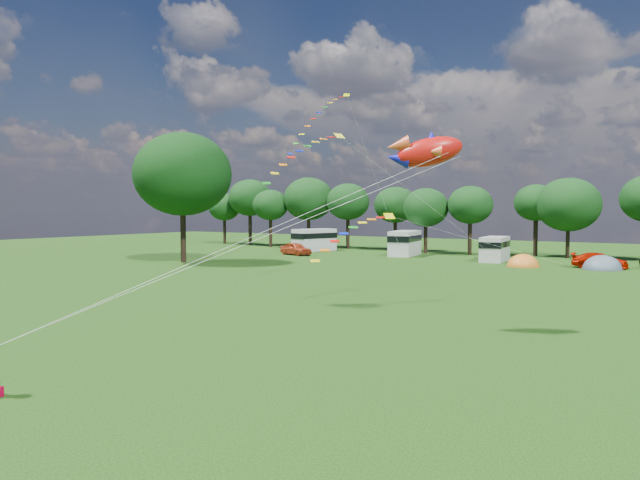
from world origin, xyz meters
The scene contains 14 objects.
ground_plane centered at (0.00, 0.00, 0.00)m, with size 180.00×180.00×0.00m, color black.
tree_line centered at (5.30, 54.99, 6.35)m, with size 102.98×10.98×10.27m.
big_tree centered at (-30.00, 28.00, 9.02)m, with size 10.00×10.00×13.28m.
car_a centered at (-26.16, 42.44, 0.75)m, with size 1.78×4.52×1.51m, color #BD421E.
car_c centered at (6.80, 44.69, 0.71)m, with size 1.99×4.74×1.42m, color #B81400.
campervan_a centered at (-28.10, 49.24, 1.55)m, with size 3.80×6.29×2.88m.
campervan_b centered at (-14.98, 48.76, 1.56)m, with size 3.54×6.29×2.91m.
campervan_c centered at (-3.69, 46.78, 1.38)m, with size 2.81×5.47×2.57m.
tent_orange centered at (0.46, 42.38, 0.02)m, with size 3.07×3.36×2.40m.
tent_greyblue centered at (7.22, 43.50, 0.02)m, with size 3.51×3.84×2.61m.
fish_kite centered at (5.08, 8.85, 8.12)m, with size 3.65×2.58×1.95m.
streamer_kite_a centered at (-13.54, 29.05, 13.92)m, with size 3.29×5.43×5.73m.
streamer_kite_b centered at (-9.00, 20.24, 9.81)m, with size 4.29×4.81×3.84m.
streamer_kite_c centered at (-1.55, 14.65, 4.33)m, with size 3.17×4.98×2.80m.
Camera 1 is at (16.82, -17.49, 5.57)m, focal length 35.00 mm.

